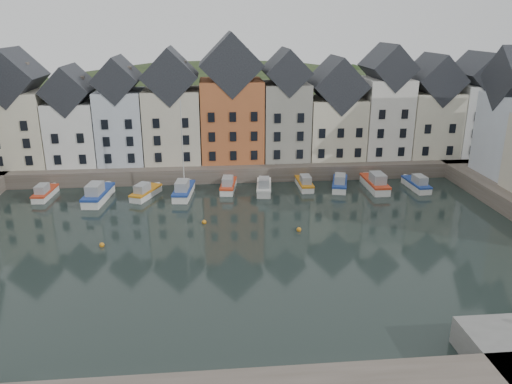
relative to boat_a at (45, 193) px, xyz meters
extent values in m
plane|color=black|center=(23.95, -18.39, -0.61)|extent=(260.00, 260.00, 0.00)
cube|color=#4E463C|center=(23.95, 11.61, 0.39)|extent=(90.00, 16.00, 2.00)
ellipsoid|color=#202F17|center=(23.95, 37.61, -18.61)|extent=(153.60, 70.40, 64.00)
sphere|color=black|center=(10.01, 32.54, 8.09)|extent=(5.77, 5.77, 5.77)
sphere|color=black|center=(48.81, 42.35, 7.51)|extent=(5.27, 5.27, 5.27)
sphere|color=black|center=(55.77, 35.80, 7.27)|extent=(5.07, 5.07, 5.07)
sphere|color=black|center=(38.23, 36.80, 7.20)|extent=(5.01, 5.01, 5.01)
sphere|color=black|center=(-13.72, 38.21, 5.96)|extent=(3.94, 3.94, 3.94)
sphere|color=black|center=(52.28, 41.85, 7.44)|extent=(5.21, 5.21, 5.21)
sphere|color=black|center=(25.94, 40.25, 7.71)|extent=(5.45, 5.45, 5.45)
sphere|color=black|center=(61.75, 29.92, 6.59)|extent=(4.49, 4.49, 4.49)
cube|color=beige|center=(-5.22, 9.61, 6.42)|extent=(7.67, 8.00, 10.07)
cube|color=black|center=(-5.22, 9.61, 13.36)|extent=(7.67, 8.16, 7.67)
cube|color=white|center=(2.05, 9.61, 5.69)|extent=(6.56, 8.00, 8.61)
cube|color=black|center=(2.05, 9.61, 11.62)|extent=(6.56, 8.16, 6.56)
cube|color=silver|center=(8.58, 9.61, 6.40)|extent=(6.20, 8.00, 10.02)
cube|color=black|center=(8.58, 9.61, 12.94)|extent=(6.20, 8.16, 6.20)
cube|color=beige|center=(15.68, 9.61, 6.43)|extent=(7.70, 8.00, 10.08)
cube|color=black|center=(15.68, 9.61, 13.37)|extent=(7.70, 8.16, 7.70)
cube|color=#B25D33|center=(24.02, 9.61, 7.03)|extent=(8.69, 8.00, 11.28)
cube|color=black|center=(24.02, 9.61, 14.82)|extent=(8.69, 8.16, 8.69)
cube|color=gray|center=(31.73, 9.61, 6.78)|extent=(6.43, 8.00, 10.78)
cube|color=black|center=(31.73, 9.61, 13.76)|extent=(6.43, 8.16, 6.43)
cube|color=beige|center=(39.03, 9.61, 5.66)|extent=(7.88, 8.00, 8.56)
cube|color=black|center=(39.03, 9.61, 11.89)|extent=(7.88, 8.16, 7.88)
cube|color=silver|center=(46.37, 9.61, 7.02)|extent=(6.50, 8.00, 11.27)
cube|color=black|center=(46.37, 9.61, 14.27)|extent=(6.50, 8.16, 6.50)
cube|color=beige|center=(53.38, 9.61, 6.05)|extent=(7.23, 8.00, 9.32)
cube|color=black|center=(53.38, 9.61, 12.50)|extent=(7.23, 8.16, 7.23)
cube|color=white|center=(60.23, 9.61, 6.55)|extent=(6.18, 8.00, 10.32)
cube|color=black|center=(60.23, 9.61, 13.24)|extent=(6.18, 8.16, 6.18)
sphere|color=#C47717|center=(19.95, -10.39, -0.46)|extent=(0.50, 0.50, 0.50)
sphere|color=#C47717|center=(29.95, -13.39, -0.46)|extent=(0.50, 0.50, 0.50)
sphere|color=#C47717|center=(9.95, -15.39, -0.46)|extent=(0.50, 0.50, 0.50)
cube|color=silver|center=(0.01, 0.17, -0.31)|extent=(1.94, 5.35, 0.96)
cube|color=#BB371A|center=(0.01, 0.17, 0.22)|extent=(2.03, 5.47, 0.22)
cube|color=gray|center=(-0.04, -0.62, 0.75)|extent=(1.37, 2.18, 1.05)
cube|color=silver|center=(6.92, -1.60, -0.21)|extent=(2.83, 7.05, 1.26)
cube|color=navy|center=(6.92, -1.60, 0.47)|extent=(2.96, 7.20, 0.29)
cube|color=gray|center=(6.80, -2.62, 1.16)|extent=(1.90, 2.91, 1.37)
cube|color=silver|center=(12.62, -0.87, -0.30)|extent=(3.62, 5.64, 1.00)
cube|color=#C47717|center=(12.62, -0.87, 0.25)|extent=(3.74, 5.78, 0.23)
cube|color=gray|center=(12.30, -1.62, 0.79)|extent=(2.01, 2.50, 1.09)
cube|color=silver|center=(17.35, -0.89, -0.25)|extent=(2.66, 6.50, 1.16)
cube|color=navy|center=(17.35, -0.89, 0.39)|extent=(2.78, 6.63, 0.26)
cube|color=gray|center=(17.23, -1.83, 1.02)|extent=(1.78, 2.69, 1.26)
cylinder|color=silver|center=(17.43, -0.26, 5.70)|extent=(0.15, 0.15, 11.57)
cube|color=silver|center=(23.08, 0.95, -0.29)|extent=(2.43, 5.77, 1.03)
cube|color=#BB371A|center=(23.08, 0.95, 0.27)|extent=(2.53, 5.90, 0.23)
cube|color=gray|center=(22.97, 0.12, 0.83)|extent=(1.60, 2.40, 1.12)
cube|color=silver|center=(27.66, -0.19, -0.28)|extent=(2.40, 5.94, 1.06)
cube|color=silver|center=(27.66, -0.19, 0.30)|extent=(2.50, 6.06, 0.24)
cube|color=gray|center=(27.56, -1.05, 0.88)|extent=(1.61, 2.45, 1.15)
cube|color=silver|center=(33.19, 0.92, -0.31)|extent=(1.65, 5.30, 0.97)
cube|color=#C47717|center=(33.19, 0.92, 0.22)|extent=(1.73, 5.40, 0.22)
cube|color=gray|center=(33.20, 0.13, 0.75)|extent=(1.26, 2.13, 1.06)
cube|color=silver|center=(37.85, 0.32, -0.27)|extent=(3.27, 6.07, 1.07)
cube|color=navy|center=(37.85, 0.32, 0.31)|extent=(3.40, 6.21, 0.24)
cube|color=gray|center=(37.61, -0.52, 0.89)|extent=(1.94, 2.61, 1.16)
cube|color=silver|center=(42.37, -0.42, -0.22)|extent=(2.03, 6.73, 1.23)
cube|color=#BB371A|center=(42.37, -0.42, 0.45)|extent=(2.14, 6.87, 0.28)
cube|color=gray|center=(42.37, -1.43, 1.13)|extent=(1.57, 2.69, 1.35)
cube|color=silver|center=(47.87, -0.85, -0.29)|extent=(1.98, 5.70, 1.03)
cube|color=navy|center=(47.87, -0.85, 0.28)|extent=(2.08, 5.82, 0.23)
cube|color=gray|center=(47.91, -1.69, 0.84)|extent=(1.43, 2.32, 1.12)
camera|label=1|loc=(20.90, -61.31, 20.36)|focal=35.00mm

